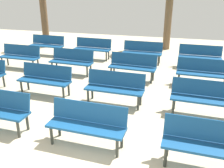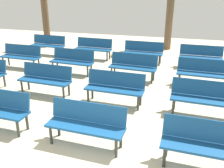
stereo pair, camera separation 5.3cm
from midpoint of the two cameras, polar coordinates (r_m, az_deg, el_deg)
name	(u,v)px [view 2 (the right image)]	position (r m, az deg, el deg)	size (l,w,h in m)	color
bench_r0_c2	(86,122)	(5.13, -5.52, -8.58)	(1.62, 0.56, 0.87)	navy
bench_r0_c3	(208,143)	(4.82, 21.16, -12.30)	(1.62, 0.54, 0.87)	navy
bench_r1_c1	(46,78)	(7.68, -14.60, 1.41)	(1.62, 0.57, 0.87)	navy
bench_r1_c2	(115,86)	(6.81, 0.89, -0.48)	(1.62, 0.54, 0.87)	navy
bench_r1_c3	(204,96)	(6.61, 20.33, -2.64)	(1.62, 0.56, 0.87)	navy
bench_r2_c0	(21,55)	(10.46, -19.73, 6.24)	(1.62, 0.54, 0.87)	navy
bench_r2_c1	(72,60)	(9.31, -8.78, 5.46)	(1.63, 0.58, 0.87)	navy
bench_r2_c2	(133,65)	(8.62, 5.01, 4.30)	(1.63, 0.58, 0.87)	navy
bench_r2_c3	(203,71)	(8.47, 20.09, 2.69)	(1.62, 0.55, 0.87)	navy
bench_r3_c0	(48,44)	(12.10, -14.11, 8.84)	(1.62, 0.54, 0.87)	navy
bench_r3_c1	(94,47)	(11.11, -4.04, 8.32)	(1.62, 0.56, 0.87)	navy
bench_r3_c2	(143,51)	(10.52, 7.23, 7.43)	(1.61, 0.51, 0.87)	navy
bench_r3_c3	(201,55)	(10.38, 19.59, 6.13)	(1.61, 0.51, 0.87)	navy
tree_0	(45,13)	(13.51, -14.80, 15.35)	(0.34, 0.34, 3.45)	brown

